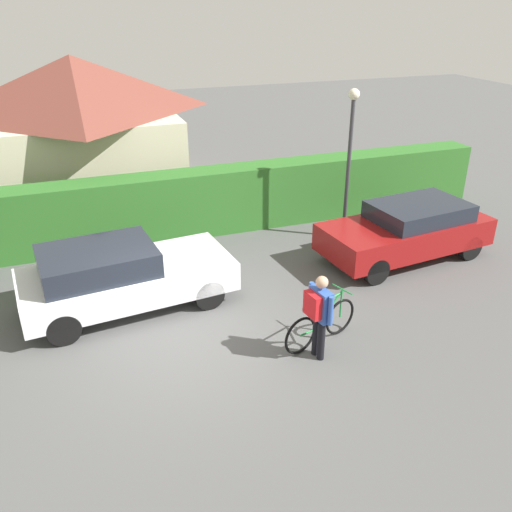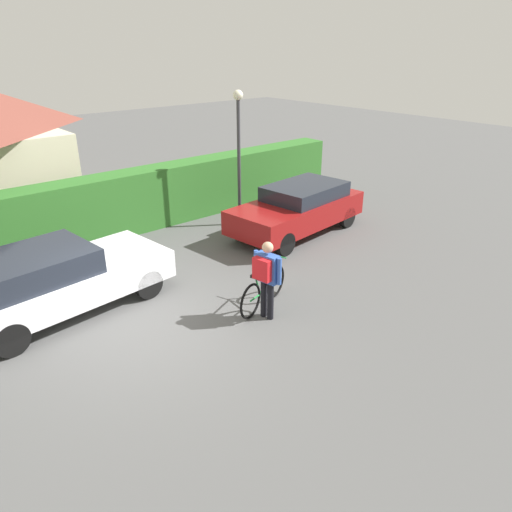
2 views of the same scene
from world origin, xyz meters
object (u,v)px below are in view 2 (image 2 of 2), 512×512
(parked_car_near, at_px, (56,279))
(street_lamp, at_px, (239,140))
(parked_car_far, at_px, (298,208))
(bicycle, at_px, (263,289))
(person_rider, at_px, (266,273))

(parked_car_near, relative_size, street_lamp, 1.14)
(parked_car_near, distance_m, street_lamp, 6.56)
(parked_car_near, relative_size, parked_car_far, 1.02)
(parked_car_near, relative_size, bicycle, 2.62)
(parked_car_near, bearing_deg, street_lamp, 15.26)
(parked_car_far, distance_m, street_lamp, 2.58)
(parked_car_far, xyz_separation_m, person_rider, (-3.89, -2.97, 0.25))
(bicycle, xyz_separation_m, person_rider, (-0.26, -0.37, 0.59))
(bicycle, distance_m, person_rider, 0.75)
(parked_car_near, xyz_separation_m, street_lamp, (6.08, 1.66, 1.80))
(bicycle, height_order, person_rider, person_rider)
(street_lamp, bearing_deg, parked_car_near, -164.74)
(bicycle, height_order, street_lamp, street_lamp)
(bicycle, bearing_deg, person_rider, -124.94)
(parked_car_far, bearing_deg, bicycle, -144.35)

